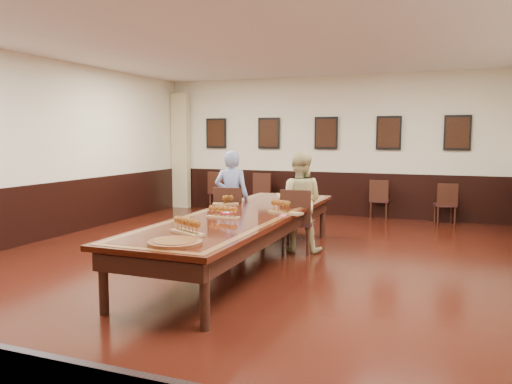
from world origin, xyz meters
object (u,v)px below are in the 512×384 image
at_px(chair_man, 230,216).
at_px(spare_chair_c, 380,199).
at_px(chair_woman, 298,221).
at_px(spare_chair_b, 265,193).
at_px(person_woman, 299,202).
at_px(carved_platter, 175,242).
at_px(spare_chair_d, 445,203).
at_px(person_man, 232,198).
at_px(conference_table, 243,223).
at_px(spare_chair_a, 221,191).

bearing_deg(chair_man, spare_chair_c, -129.42).
bearing_deg(chair_woman, spare_chair_b, -68.63).
bearing_deg(chair_man, person_woman, 170.75).
bearing_deg(chair_man, spare_chair_b, -90.15).
xyz_separation_m(chair_man, spare_chair_b, (-0.74, 3.66, -0.02)).
distance_m(chair_man, carved_platter, 3.35).
height_order(spare_chair_d, person_woman, person_woman).
bearing_deg(person_man, conference_table, 108.94).
height_order(chair_woman, spare_chair_b, chair_woman).
bearing_deg(person_man, spare_chair_c, -130.36).
distance_m(spare_chair_b, person_man, 3.64).
bearing_deg(spare_chair_b, carved_platter, 104.36).
relative_size(spare_chair_c, person_woman, 0.55).
bearing_deg(person_man, spare_chair_a, -73.41).
bearing_deg(person_woman, person_man, -8.71).
xyz_separation_m(spare_chair_b, conference_table, (1.44, -4.78, 0.13)).
height_order(chair_woman, person_man, person_man).
distance_m(spare_chair_d, person_woman, 4.11).
xyz_separation_m(spare_chair_a, spare_chair_d, (5.17, 0.01, -0.05)).
xyz_separation_m(chair_woman, carved_platter, (-0.34, -3.17, 0.26)).
relative_size(spare_chair_b, person_woman, 0.60).
relative_size(chair_woman, person_woman, 0.64).
bearing_deg(person_man, person_woman, 165.73).
height_order(chair_man, chair_woman, chair_woman).
bearing_deg(carved_platter, spare_chair_a, 111.73).
distance_m(person_man, person_woman, 1.20).
bearing_deg(chair_man, carved_platter, 93.18).
relative_size(person_man, carved_platter, 2.66).
bearing_deg(chair_woman, spare_chair_c, -107.64).
height_order(chair_woman, spare_chair_a, chair_woman).
bearing_deg(chair_woman, carved_platter, 77.95).
distance_m(person_woman, carved_platter, 3.30).
distance_m(chair_man, spare_chair_d, 4.85).
xyz_separation_m(person_man, carved_platter, (0.87, -3.34, -0.03)).
xyz_separation_m(spare_chair_b, spare_chair_c, (2.70, 0.05, -0.04)).
bearing_deg(person_woman, conference_table, 62.00).
xyz_separation_m(person_man, person_woman, (1.20, -0.06, -0.01)).
xyz_separation_m(spare_chair_b, carved_platter, (1.58, -6.89, 0.29)).
height_order(chair_woman, spare_chair_d, chair_woman).
relative_size(spare_chair_d, conference_table, 0.17).
distance_m(chair_woman, person_man, 1.25).
xyz_separation_m(spare_chair_a, person_man, (1.82, -3.41, 0.31)).
height_order(spare_chair_b, person_woman, person_woman).
bearing_deg(spare_chair_b, chair_man, 102.79).
relative_size(chair_woman, spare_chair_a, 1.05).
distance_m(spare_chair_c, conference_table, 5.00).
bearing_deg(conference_table, spare_chair_c, 75.33).
xyz_separation_m(spare_chair_d, person_woman, (-2.15, -3.49, 0.36)).
bearing_deg(conference_table, person_man, 120.45).
bearing_deg(carved_platter, conference_table, 93.97).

